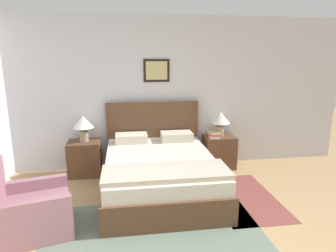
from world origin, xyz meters
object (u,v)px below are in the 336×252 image
nightstand_near_window (85,158)px  armchair (29,211)px  table_lamp_near_window (83,124)px  bed (160,172)px  nightstand_by_door (219,152)px  table_lamp_by_door (220,119)px

nightstand_near_window → armchair: bearing=-104.1°
armchair → table_lamp_near_window: bearing=151.2°
bed → nightstand_near_window: 1.41m
armchair → bed: bearing=103.5°
armchair → table_lamp_near_window: 1.82m
nightstand_by_door → table_lamp_by_door: bearing=79.8°
nightstand_near_window → table_lamp_near_window: size_ratio=1.34×
nightstand_near_window → table_lamp_by_door: size_ratio=1.34×
armchair → nightstand_by_door: size_ratio=1.64×
nightstand_near_window → table_lamp_by_door: 2.39m
armchair → nightstand_near_window: bearing=151.3°
table_lamp_near_window → table_lamp_by_door: bearing=0.0°
nightstand_by_door → armchair: bearing=-148.8°
table_lamp_by_door → nightstand_by_door: bearing=-100.2°
bed → nightstand_near_window: bed is taller
bed → table_lamp_by_door: 1.53m
table_lamp_near_window → table_lamp_by_door: size_ratio=1.00×
bed → nightstand_near_window: bearing=144.9°
nightstand_near_window → table_lamp_near_window: bearing=73.1°
armchair → table_lamp_near_window: size_ratio=2.21×
nightstand_near_window → bed: bearing=-35.1°
bed → nightstand_by_door: bed is taller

